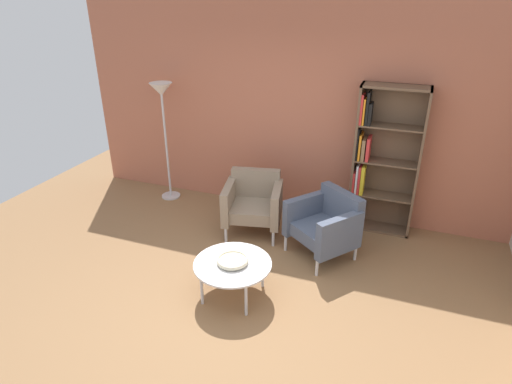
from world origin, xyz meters
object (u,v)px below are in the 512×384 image
(armchair_corner_red, at_px, (326,223))
(armchair_near_window, at_px, (253,202))
(coffee_table_low, at_px, (233,265))
(decorative_bowl, at_px, (233,260))
(floor_lamp_torchiere, at_px, (162,104))
(bookshelf_tall, at_px, (380,161))

(armchair_corner_red, bearing_deg, armchair_near_window, -155.25)
(coffee_table_low, xyz_separation_m, armchair_corner_red, (0.72, 1.10, 0.04))
(decorative_bowl, relative_size, floor_lamp_torchiere, 0.18)
(coffee_table_low, distance_m, armchair_near_window, 1.36)
(bookshelf_tall, height_order, decorative_bowl, bookshelf_tall)
(decorative_bowl, height_order, floor_lamp_torchiere, floor_lamp_torchiere)
(decorative_bowl, distance_m, armchair_corner_red, 1.32)
(bookshelf_tall, relative_size, floor_lamp_torchiere, 1.09)
(bookshelf_tall, bearing_deg, armchair_near_window, -156.04)
(decorative_bowl, distance_m, floor_lamp_torchiere, 2.78)
(bookshelf_tall, bearing_deg, floor_lamp_torchiere, -177.06)
(floor_lamp_torchiere, bearing_deg, decorative_bowl, -44.89)
(coffee_table_low, distance_m, decorative_bowl, 0.06)
(decorative_bowl, bearing_deg, floor_lamp_torchiere, 135.11)
(armchair_near_window, distance_m, floor_lamp_torchiere, 1.93)
(decorative_bowl, xyz_separation_m, floor_lamp_torchiere, (-1.83, 1.82, 1.01))
(armchair_corner_red, bearing_deg, coffee_table_low, -85.54)
(armchair_near_window, bearing_deg, decorative_bowl, -90.55)
(decorative_bowl, bearing_deg, armchair_corner_red, 56.88)
(armchair_corner_red, xyz_separation_m, floor_lamp_torchiere, (-2.55, 0.72, 1.03))
(decorative_bowl, relative_size, armchair_near_window, 0.38)
(bookshelf_tall, relative_size, armchair_near_window, 2.27)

